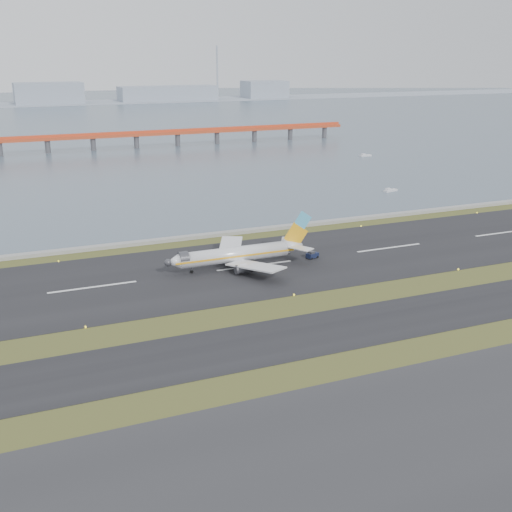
# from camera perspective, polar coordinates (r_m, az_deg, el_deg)

# --- Properties ---
(ground) EXTENTS (1000.00, 1000.00, 0.00)m
(ground) POSITION_cam_1_polar(r_m,az_deg,el_deg) (135.38, 4.79, -4.60)
(ground) COLOR #344619
(ground) RESTS_ON ground
(apron_strip) EXTENTS (1000.00, 50.00, 0.10)m
(apron_strip) POSITION_cam_1_polar(r_m,az_deg,el_deg) (95.72, 20.74, -15.81)
(apron_strip) COLOR #29292C
(apron_strip) RESTS_ON ground
(taxiway_strip) EXTENTS (1000.00, 18.00, 0.10)m
(taxiway_strip) POSITION_cam_1_polar(r_m,az_deg,el_deg) (125.73, 7.32, -6.46)
(taxiway_strip) COLOR black
(taxiway_strip) RESTS_ON ground
(runway_strip) EXTENTS (1000.00, 45.00, 0.10)m
(runway_strip) POSITION_cam_1_polar(r_m,az_deg,el_deg) (160.85, -0.13, -0.88)
(runway_strip) COLOR black
(runway_strip) RESTS_ON ground
(seawall) EXTENTS (1000.00, 2.50, 1.00)m
(seawall) POSITION_cam_1_polar(r_m,az_deg,el_deg) (187.55, -3.67, 1.92)
(seawall) COLOR gray
(seawall) RESTS_ON ground
(bay_water) EXTENTS (1400.00, 800.00, 1.30)m
(bay_water) POSITION_cam_1_polar(r_m,az_deg,el_deg) (576.07, -17.25, 11.70)
(bay_water) COLOR #4D5D6E
(bay_water) RESTS_ON ground
(red_pier) EXTENTS (260.00, 5.00, 10.20)m
(red_pier) POSITION_cam_1_polar(r_m,az_deg,el_deg) (371.88, -10.61, 10.51)
(red_pier) COLOR #C64421
(red_pier) RESTS_ON ground
(far_shoreline) EXTENTS (1400.00, 80.00, 60.50)m
(far_shoreline) POSITION_cam_1_polar(r_m,az_deg,el_deg) (735.75, -17.62, 13.25)
(far_shoreline) COLOR #939FAE
(far_shoreline) RESTS_ON ground
(airliner) EXTENTS (38.52, 32.89, 12.80)m
(airliner) POSITION_cam_1_polar(r_m,az_deg,el_deg) (159.04, -1.46, 0.19)
(airliner) COLOR silver
(airliner) RESTS_ON ground
(pushback_tug) EXTENTS (3.59, 2.72, 2.04)m
(pushback_tug) POSITION_cam_1_polar(r_m,az_deg,el_deg) (167.13, 5.01, 0.10)
(pushback_tug) COLOR #141B37
(pushback_tug) RESTS_ON ground
(workboat_near) EXTENTS (6.47, 3.41, 1.50)m
(workboat_near) POSITION_cam_1_polar(r_m,az_deg,el_deg) (254.23, 11.84, 5.73)
(workboat_near) COLOR silver
(workboat_near) RESTS_ON ground
(workboat_far) EXTENTS (6.67, 2.66, 1.58)m
(workboat_far) POSITION_cam_1_polar(r_m,az_deg,el_deg) (341.41, 9.67, 8.80)
(workboat_far) COLOR silver
(workboat_far) RESTS_ON ground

